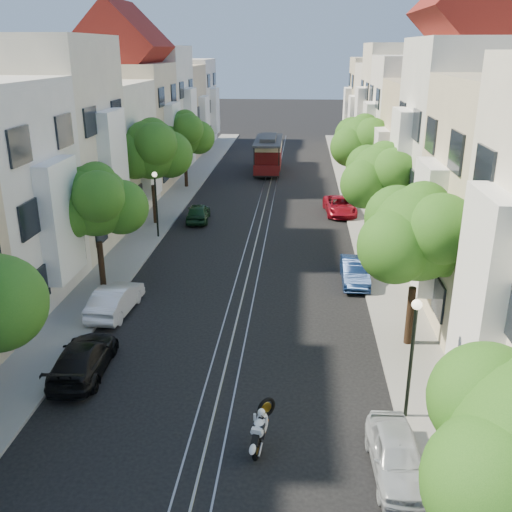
% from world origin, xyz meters
% --- Properties ---
extents(ground, '(200.00, 200.00, 0.00)m').
position_xyz_m(ground, '(0.00, 28.00, 0.00)').
color(ground, black).
rests_on(ground, ground).
extents(sidewalk_east, '(2.50, 80.00, 0.12)m').
position_xyz_m(sidewalk_east, '(7.25, 28.00, 0.06)').
color(sidewalk_east, gray).
rests_on(sidewalk_east, ground).
extents(sidewalk_west, '(2.50, 80.00, 0.12)m').
position_xyz_m(sidewalk_west, '(-7.25, 28.00, 0.06)').
color(sidewalk_west, gray).
rests_on(sidewalk_west, ground).
extents(rail_left, '(0.06, 80.00, 0.02)m').
position_xyz_m(rail_left, '(-0.55, 28.00, 0.01)').
color(rail_left, gray).
rests_on(rail_left, ground).
extents(rail_slot, '(0.06, 80.00, 0.02)m').
position_xyz_m(rail_slot, '(0.00, 28.00, 0.01)').
color(rail_slot, gray).
rests_on(rail_slot, ground).
extents(rail_right, '(0.06, 80.00, 0.02)m').
position_xyz_m(rail_right, '(0.55, 28.00, 0.01)').
color(rail_right, gray).
rests_on(rail_right, ground).
extents(lane_line, '(0.08, 80.00, 0.01)m').
position_xyz_m(lane_line, '(0.00, 28.00, 0.00)').
color(lane_line, tan).
rests_on(lane_line, ground).
extents(townhouses_east, '(7.75, 72.00, 12.00)m').
position_xyz_m(townhouses_east, '(11.87, 27.91, 5.18)').
color(townhouses_east, beige).
rests_on(townhouses_east, ground).
extents(townhouses_west, '(7.75, 72.00, 11.76)m').
position_xyz_m(townhouses_west, '(-11.87, 27.91, 5.08)').
color(townhouses_west, silver).
rests_on(townhouses_west, ground).
extents(tree_e_b, '(4.93, 4.08, 6.68)m').
position_xyz_m(tree_e_b, '(7.26, 8.98, 4.73)').
color(tree_e_b, black).
rests_on(tree_e_b, ground).
extents(tree_e_c, '(4.84, 3.99, 6.52)m').
position_xyz_m(tree_e_c, '(7.26, 19.98, 4.60)').
color(tree_e_c, black).
rests_on(tree_e_c, ground).
extents(tree_e_d, '(5.01, 4.16, 6.85)m').
position_xyz_m(tree_e_d, '(7.26, 30.98, 4.87)').
color(tree_e_d, black).
rests_on(tree_e_d, ground).
extents(tree_w_b, '(4.72, 3.87, 6.27)m').
position_xyz_m(tree_w_b, '(-7.14, 13.98, 4.40)').
color(tree_w_b, black).
rests_on(tree_w_b, ground).
extents(tree_w_c, '(5.13, 4.28, 7.09)m').
position_xyz_m(tree_w_c, '(-7.14, 24.98, 5.07)').
color(tree_w_c, black).
rests_on(tree_w_c, ground).
extents(tree_w_d, '(4.84, 3.99, 6.52)m').
position_xyz_m(tree_w_d, '(-7.14, 35.98, 4.60)').
color(tree_w_d, black).
rests_on(tree_w_d, ground).
extents(lamp_east, '(0.32, 0.32, 4.16)m').
position_xyz_m(lamp_east, '(6.30, 4.00, 2.85)').
color(lamp_east, black).
rests_on(lamp_east, ground).
extents(lamp_west, '(0.32, 0.32, 4.16)m').
position_xyz_m(lamp_west, '(-6.30, 22.00, 2.85)').
color(lamp_west, black).
rests_on(lamp_west, ground).
extents(sportbike_rider, '(0.71, 1.67, 1.44)m').
position_xyz_m(sportbike_rider, '(1.67, 2.15, 0.78)').
color(sportbike_rider, black).
rests_on(sportbike_rider, ground).
extents(cable_car, '(2.68, 8.29, 3.17)m').
position_xyz_m(cable_car, '(-0.50, 43.44, 1.88)').
color(cable_car, black).
rests_on(cable_car, ground).
extents(parked_car_e_near, '(1.61, 3.68, 1.23)m').
position_xyz_m(parked_car_e_near, '(5.60, 1.38, 0.62)').
color(parked_car_e_near, '#B7BEC4').
rests_on(parked_car_e_near, ground).
extents(parked_car_e_mid, '(1.33, 3.80, 1.25)m').
position_xyz_m(parked_car_e_mid, '(5.60, 15.51, 0.63)').
color(parked_car_e_mid, '#0C1D3F').
rests_on(parked_car_e_mid, ground).
extents(parked_car_e_far, '(2.45, 4.65, 1.25)m').
position_xyz_m(parked_car_e_far, '(5.60, 28.56, 0.62)').
color(parked_car_e_far, maroon).
rests_on(parked_car_e_far, ground).
extents(parked_car_w_near, '(2.01, 4.46, 1.27)m').
position_xyz_m(parked_car_w_near, '(-5.19, 5.89, 0.63)').
color(parked_car_w_near, black).
rests_on(parked_car_w_near, ground).
extents(parked_car_w_mid, '(1.69, 4.12, 1.33)m').
position_xyz_m(parked_car_w_mid, '(-5.60, 11.06, 0.66)').
color(parked_car_w_mid, silver).
rests_on(parked_car_w_mid, ground).
extents(parked_car_w_far, '(1.78, 3.84, 1.27)m').
position_xyz_m(parked_car_w_far, '(-4.40, 25.96, 0.64)').
color(parked_car_w_far, '#15351D').
rests_on(parked_car_w_far, ground).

